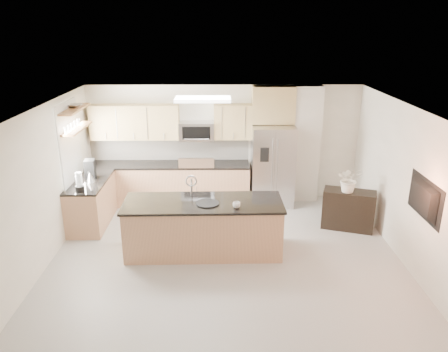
{
  "coord_description": "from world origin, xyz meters",
  "views": [
    {
      "loc": [
        -0.11,
        -6.26,
        3.84
      ],
      "look_at": [
        -0.02,
        1.3,
        1.2
      ],
      "focal_mm": 35.0,
      "sensor_mm": 36.0,
      "label": 1
    }
  ],
  "objects_px": {
    "microwave": "(197,131)",
    "television": "(420,199)",
    "platter": "(208,203)",
    "flower_vase": "(350,173)",
    "kettle": "(90,177)",
    "range": "(197,183)",
    "bowl": "(75,105)",
    "island": "(203,227)",
    "credenza": "(348,210)",
    "cup": "(237,205)",
    "refrigerator": "(272,165)",
    "blender": "(79,183)",
    "coffee_maker": "(90,169)"
  },
  "relations": [
    {
      "from": "range",
      "to": "refrigerator",
      "type": "relative_size",
      "value": 0.64
    },
    {
      "from": "blender",
      "to": "coffee_maker",
      "type": "relative_size",
      "value": 1.0
    },
    {
      "from": "island",
      "to": "cup",
      "type": "bearing_deg",
      "value": -25.8
    },
    {
      "from": "credenza",
      "to": "television",
      "type": "bearing_deg",
      "value": -56.23
    },
    {
      "from": "range",
      "to": "platter",
      "type": "relative_size",
      "value": 2.88
    },
    {
      "from": "island",
      "to": "television",
      "type": "distance_m",
      "value": 3.52
    },
    {
      "from": "blender",
      "to": "flower_vase",
      "type": "height_order",
      "value": "flower_vase"
    },
    {
      "from": "credenza",
      "to": "cup",
      "type": "xyz_separation_m",
      "value": [
        -2.25,
        -1.16,
        0.61
      ]
    },
    {
      "from": "range",
      "to": "flower_vase",
      "type": "height_order",
      "value": "flower_vase"
    },
    {
      "from": "cup",
      "to": "flower_vase",
      "type": "xyz_separation_m",
      "value": [
        2.2,
        1.12,
        0.17
      ]
    },
    {
      "from": "microwave",
      "to": "credenza",
      "type": "bearing_deg",
      "value": -26.03
    },
    {
      "from": "refrigerator",
      "to": "kettle",
      "type": "distance_m",
      "value": 3.85
    },
    {
      "from": "kettle",
      "to": "flower_vase",
      "type": "height_order",
      "value": "flower_vase"
    },
    {
      "from": "refrigerator",
      "to": "blender",
      "type": "xyz_separation_m",
      "value": [
        -3.73,
        -1.61,
        0.19
      ]
    },
    {
      "from": "bowl",
      "to": "flower_vase",
      "type": "xyz_separation_m",
      "value": [
        5.22,
        -0.49,
        -1.21
      ]
    },
    {
      "from": "blender",
      "to": "kettle",
      "type": "bearing_deg",
      "value": 84.34
    },
    {
      "from": "platter",
      "to": "kettle",
      "type": "bearing_deg",
      "value": 152.75
    },
    {
      "from": "platter",
      "to": "flower_vase",
      "type": "relative_size",
      "value": 0.52
    },
    {
      "from": "island",
      "to": "cup",
      "type": "distance_m",
      "value": 0.81
    },
    {
      "from": "range",
      "to": "kettle",
      "type": "height_order",
      "value": "kettle"
    },
    {
      "from": "flower_vase",
      "to": "range",
      "type": "bearing_deg",
      "value": 154.96
    },
    {
      "from": "blender",
      "to": "range",
      "type": "bearing_deg",
      "value": 38.57
    },
    {
      "from": "coffee_maker",
      "to": "flower_vase",
      "type": "relative_size",
      "value": 0.48
    },
    {
      "from": "credenza",
      "to": "cup",
      "type": "height_order",
      "value": "cup"
    },
    {
      "from": "cup",
      "to": "kettle",
      "type": "bearing_deg",
      "value": 154.09
    },
    {
      "from": "microwave",
      "to": "television",
      "type": "height_order",
      "value": "microwave"
    },
    {
      "from": "range",
      "to": "cup",
      "type": "distance_m",
      "value": 2.68
    },
    {
      "from": "island",
      "to": "flower_vase",
      "type": "relative_size",
      "value": 3.61
    },
    {
      "from": "credenza",
      "to": "cup",
      "type": "bearing_deg",
      "value": -134.39
    },
    {
      "from": "kettle",
      "to": "bowl",
      "type": "relative_size",
      "value": 0.66
    },
    {
      "from": "range",
      "to": "bowl",
      "type": "xyz_separation_m",
      "value": [
        -2.25,
        -0.9,
        1.91
      ]
    },
    {
      "from": "credenza",
      "to": "blender",
      "type": "height_order",
      "value": "blender"
    },
    {
      "from": "blender",
      "to": "flower_vase",
      "type": "relative_size",
      "value": 0.48
    },
    {
      "from": "cup",
      "to": "blender",
      "type": "distance_m",
      "value": 2.98
    },
    {
      "from": "credenza",
      "to": "television",
      "type": "relative_size",
      "value": 0.91
    },
    {
      "from": "kettle",
      "to": "microwave",
      "type": "bearing_deg",
      "value": 32.19
    },
    {
      "from": "range",
      "to": "island",
      "type": "xyz_separation_m",
      "value": [
        0.21,
        -2.25,
        0.0
      ]
    },
    {
      "from": "refrigerator",
      "to": "credenza",
      "type": "xyz_separation_m",
      "value": [
        1.36,
        -1.3,
        -0.5
      ]
    },
    {
      "from": "bowl",
      "to": "flower_vase",
      "type": "distance_m",
      "value": 5.38
    },
    {
      "from": "cup",
      "to": "bowl",
      "type": "xyz_separation_m",
      "value": [
        -3.02,
        1.61,
        1.38
      ]
    },
    {
      "from": "refrigerator",
      "to": "bowl",
      "type": "relative_size",
      "value": 5.1
    },
    {
      "from": "refrigerator",
      "to": "credenza",
      "type": "relative_size",
      "value": 1.81
    },
    {
      "from": "kettle",
      "to": "flower_vase",
      "type": "relative_size",
      "value": 0.3
    },
    {
      "from": "blender",
      "to": "television",
      "type": "xyz_separation_m",
      "value": [
        5.59,
        -1.47,
        0.27
      ]
    },
    {
      "from": "microwave",
      "to": "credenza",
      "type": "distance_m",
      "value": 3.58
    },
    {
      "from": "credenza",
      "to": "coffee_maker",
      "type": "bearing_deg",
      "value": -166.94
    },
    {
      "from": "blender",
      "to": "credenza",
      "type": "bearing_deg",
      "value": 3.41
    },
    {
      "from": "range",
      "to": "refrigerator",
      "type": "bearing_deg",
      "value": -1.6
    },
    {
      "from": "refrigerator",
      "to": "cup",
      "type": "bearing_deg",
      "value": -109.76
    },
    {
      "from": "cup",
      "to": "range",
      "type": "bearing_deg",
      "value": 107.15
    }
  ]
}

